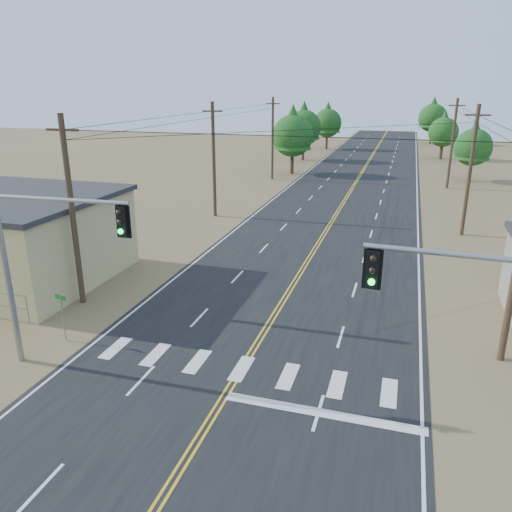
% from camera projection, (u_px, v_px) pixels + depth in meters
% --- Properties ---
extents(road, '(15.00, 200.00, 0.02)m').
position_uv_depth(road, '(326.00, 231.00, 40.80)').
color(road, black).
rests_on(road, ground).
extents(utility_pole_left_near, '(1.80, 0.30, 10.00)m').
position_uv_depth(utility_pole_left_near, '(72.00, 211.00, 25.71)').
color(utility_pole_left_near, '#4C3826').
rests_on(utility_pole_left_near, ground).
extents(utility_pole_left_mid, '(1.80, 0.30, 10.00)m').
position_uv_depth(utility_pole_left_mid, '(214.00, 159.00, 43.83)').
color(utility_pole_left_mid, '#4C3826').
rests_on(utility_pole_left_mid, ground).
extents(utility_pole_left_far, '(1.80, 0.30, 10.00)m').
position_uv_depth(utility_pole_left_far, '(273.00, 138.00, 61.95)').
color(utility_pole_left_far, '#4C3826').
rests_on(utility_pole_left_far, ground).
extents(utility_pole_right_mid, '(1.80, 0.30, 10.00)m').
position_uv_depth(utility_pole_right_mid, '(470.00, 170.00, 38.09)').
color(utility_pole_right_mid, '#4C3826').
rests_on(utility_pole_right_mid, ground).
extents(utility_pole_right_far, '(1.80, 0.30, 10.00)m').
position_uv_depth(utility_pole_right_far, '(452.00, 143.00, 56.21)').
color(utility_pole_right_far, '#4C3826').
rests_on(utility_pole_right_far, ground).
extents(signal_mast_left, '(5.83, 0.58, 7.42)m').
position_uv_depth(signal_mast_left, '(39.00, 254.00, 19.57)').
color(signal_mast_left, gray).
rests_on(signal_mast_left, ground).
extents(street_sign, '(0.67, 0.19, 2.30)m').
position_uv_depth(street_sign, '(62.00, 310.00, 22.73)').
color(street_sign, gray).
rests_on(street_sign, ground).
extents(tree_left_near, '(5.45, 5.45, 9.09)m').
position_uv_depth(tree_left_near, '(293.00, 131.00, 65.60)').
color(tree_left_near, '#3F2D1E').
rests_on(tree_left_near, ground).
extents(tree_left_mid, '(5.48, 5.48, 9.14)m').
position_uv_depth(tree_left_mid, '(304.00, 124.00, 77.95)').
color(tree_left_mid, '#3F2D1E').
rests_on(tree_left_mid, ground).
extents(tree_left_far, '(5.17, 5.17, 8.62)m').
position_uv_depth(tree_left_far, '(328.00, 120.00, 92.01)').
color(tree_left_far, '#3F2D1E').
rests_on(tree_left_far, ground).
extents(tree_right_near, '(4.51, 4.51, 7.51)m').
position_uv_depth(tree_right_near, '(474.00, 143.00, 60.78)').
color(tree_right_near, '#3F2D1E').
rests_on(tree_right_near, ground).
extents(tree_right_mid, '(4.64, 4.64, 7.74)m').
position_uv_depth(tree_right_mid, '(444.00, 129.00, 79.45)').
color(tree_right_mid, '#3F2D1E').
rests_on(tree_right_mid, ground).
extents(tree_right_far, '(5.59, 5.59, 9.32)m').
position_uv_depth(tree_right_far, '(433.00, 115.00, 100.26)').
color(tree_right_far, '#3F2D1E').
rests_on(tree_right_far, ground).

